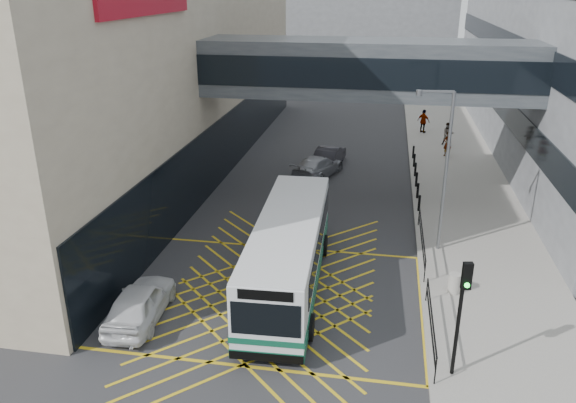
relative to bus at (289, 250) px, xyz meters
The scene contains 18 objects.
ground 2.00m from the bus, 119.29° to the right, with size 120.00×120.00×0.00m, color #333335.
building_whsmith 24.68m from the bus, 141.04° to the left, with size 24.17×42.00×16.00m.
building_far 59.51m from the bus, 92.49° to the left, with size 28.00×16.00×18.00m, color gray.
skybridge 12.70m from the bus, 77.50° to the left, with size 20.00×4.10×3.00m.
pavement 16.42m from the bus, 58.92° to the left, with size 6.00×54.00×0.16m, color #9C978E.
box_junction 2.00m from the bus, 119.29° to the right, with size 12.00×9.00×0.01m.
bus is the anchor object (origin of this frame).
car_white 6.19m from the bus, 145.74° to the right, with size 1.90×4.65×1.48m, color silver.
car_dark 16.84m from the bus, 90.26° to the left, with size 1.74×4.45×1.39m, color #242228.
car_silver 14.34m from the bus, 92.36° to the left, with size 1.99×4.71×1.47m, color gray.
traffic_light 8.04m from the bus, 38.75° to the right, with size 0.31×0.49×4.11m.
street_lamp 8.08m from the bus, 35.06° to the left, with size 1.70×0.36×7.45m.
litter_bin 6.80m from the bus, ahead, with size 0.48×0.48×0.84m, color #ADA89E.
kerb_railings 5.69m from the bus, ahead, with size 0.05×12.54×1.00m.
bollards 15.14m from the bus, 67.89° to the left, with size 0.14×10.14×0.90m.
pedestrian_a 21.63m from the bus, 68.02° to the left, with size 0.71×0.51×1.79m, color gray.
pedestrian_b 24.53m from the bus, 70.01° to the left, with size 0.84×0.49×1.72m, color gray.
pedestrian_c 27.41m from the bus, 75.82° to the left, with size 1.13×0.55×1.92m, color gray.
Camera 1 is at (4.10, -19.36, 11.92)m, focal length 35.00 mm.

